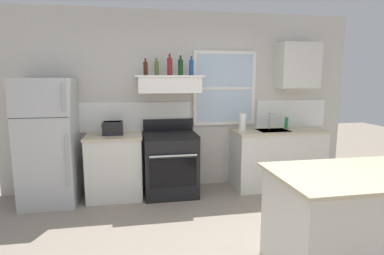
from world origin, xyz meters
The scene contains 17 objects.
back_wall centered at (0.03, 2.23, 1.35)m, with size 5.40×0.11×2.70m.
refrigerator centered at (-1.90, 1.84, 0.86)m, with size 0.70×0.72×1.71m.
counter_left_of_stove centered at (-1.05, 1.90, 0.46)m, with size 0.79×0.63×0.91m.
toaster centered at (-1.06, 1.93, 1.01)m, with size 0.30×0.20×0.19m.
stove_range centered at (-0.25, 1.86, 0.46)m, with size 0.76×0.69×1.09m.
range_hood_shelf centered at (-0.25, 1.96, 1.62)m, with size 0.96×0.52×0.24m.
bottle_brown_stout centered at (-0.58, 1.93, 1.84)m, with size 0.06×0.06×0.23m.
bottle_olive_oil_square centered at (-0.42, 2.01, 1.85)m, with size 0.06×0.06×0.25m.
bottle_red_label_wine centered at (-0.24, 1.90, 1.87)m, with size 0.07×0.07×0.30m.
bottle_dark_green_wine centered at (-0.08, 1.95, 1.86)m, with size 0.07×0.07×0.28m.
bottle_blue_liqueur centered at (0.09, 2.00, 1.86)m, with size 0.07×0.07×0.28m.
counter_right_with_sink centered at (1.45, 1.90, 0.46)m, with size 1.43×0.63×0.91m.
sink_faucet centered at (1.35, 2.00, 1.08)m, with size 0.03×0.17×0.28m.
paper_towel_roll centered at (0.86, 1.90, 1.04)m, with size 0.11×0.11×0.27m, color white.
dish_soap_bottle centered at (1.63, 2.00, 1.00)m, with size 0.06×0.06×0.18m, color #268C3F.
kitchen_island centered at (1.10, -0.27, 0.46)m, with size 1.40×0.90×0.91m.
upper_cabinet_right centered at (1.80, 2.04, 1.90)m, with size 0.64×0.32×0.70m.
Camera 1 is at (-0.72, -2.49, 1.70)m, focal length 28.65 mm.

